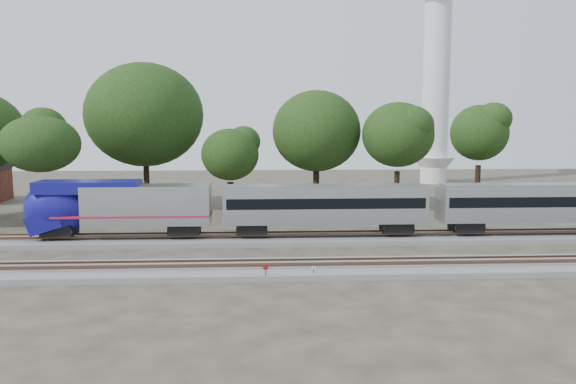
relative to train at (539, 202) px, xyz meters
name	(u,v)px	position (x,y,z in m)	size (l,w,h in m)	color
ground	(226,259)	(-26.72, -6.00, -3.17)	(160.00, 160.00, 0.00)	#383328
track_far	(230,239)	(-26.72, 0.00, -2.96)	(160.00, 5.00, 0.73)	slate
track_near	(223,270)	(-26.72, -10.00, -2.96)	(160.00, 5.00, 0.73)	slate
train	(539,202)	(0.00, 0.00, 0.00)	(89.11, 3.07, 4.53)	#A9ACB0
switch_stand_red	(266,271)	(-23.86, -12.29, -2.47)	(0.35, 0.07, 1.09)	#512D19
switch_stand_white	(314,271)	(-20.78, -11.94, -2.61)	(0.28, 0.07, 0.88)	#512D19
switch_lever	(342,277)	(-18.94, -12.07, -3.02)	(0.50, 0.30, 0.30)	#512D19
tree_2	(40,144)	(-45.52, 9.02, 4.80)	(8.12, 8.12, 11.45)	black
tree_3	(145,115)	(-37.28, 18.77, 7.77)	(11.13, 11.13, 15.69)	black
tree_4	(230,155)	(-27.36, 14.68, 3.40)	(6.70, 6.70, 9.45)	black
tree_5	(316,131)	(-17.55, 17.75, 5.92)	(9.26, 9.26, 13.05)	black
tree_6	(398,135)	(-8.93, 14.18, 5.56)	(8.88, 8.88, 12.53)	black
tree_7	(479,133)	(3.43, 22.26, 5.62)	(8.95, 8.95, 12.62)	black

